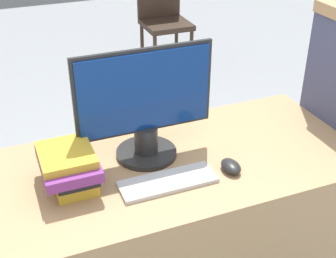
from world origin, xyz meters
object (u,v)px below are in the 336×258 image
object	(u,v)px
book_stack	(70,167)
far_chair	(163,11)
keyboard	(168,182)
mouse	(231,166)
monitor	(145,106)

from	to	relation	value
book_stack	far_chair	xyz separation A→B (m)	(1.45, 2.83, -0.34)
keyboard	mouse	bearing A→B (deg)	-2.95
monitor	far_chair	size ratio (longest dim) A/B	0.57
monitor	book_stack	size ratio (longest dim) A/B	2.04
mouse	far_chair	world-z (taller)	far_chair
monitor	far_chair	xyz separation A→B (m)	(1.14, 2.74, -0.49)
keyboard	book_stack	size ratio (longest dim) A/B	1.36
mouse	book_stack	world-z (taller)	book_stack
monitor	book_stack	distance (m)	0.36
keyboard	book_stack	world-z (taller)	book_stack
far_chair	keyboard	bearing A→B (deg)	-157.36
keyboard	far_chair	xyz separation A→B (m)	(1.13, 2.95, -0.27)
book_stack	far_chair	bearing A→B (deg)	62.76
far_chair	book_stack	bearing A→B (deg)	-163.71
keyboard	book_stack	bearing A→B (deg)	158.96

